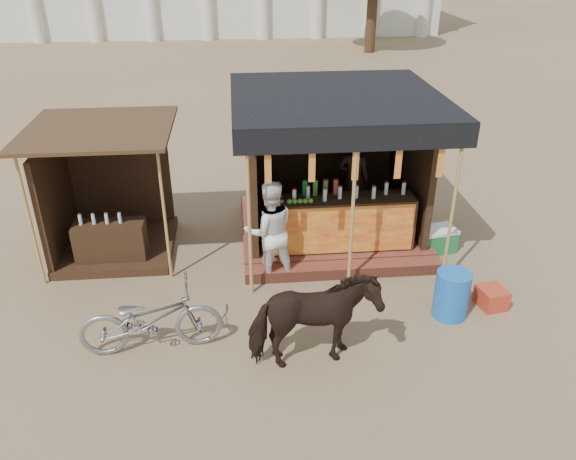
# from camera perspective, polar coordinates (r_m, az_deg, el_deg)

# --- Properties ---
(ground) EXTENTS (120.00, 120.00, 0.00)m
(ground) POSITION_cam_1_polar(r_m,az_deg,el_deg) (8.06, 1.11, -12.31)
(ground) COLOR #846B4C
(ground) RESTS_ON ground
(main_stall) EXTENTS (3.60, 3.61, 2.78)m
(main_stall) POSITION_cam_1_polar(r_m,az_deg,el_deg) (10.50, 4.66, 4.37)
(main_stall) COLOR brown
(main_stall) RESTS_ON ground
(secondary_stall) EXTENTS (2.40, 2.40, 2.38)m
(secondary_stall) POSITION_cam_1_polar(r_m,az_deg,el_deg) (10.59, -18.22, 2.17)
(secondary_stall) COLOR #341E13
(secondary_stall) RESTS_ON ground
(cow) EXTENTS (1.77, 0.99, 1.42)m
(cow) POSITION_cam_1_polar(r_m,az_deg,el_deg) (7.44, 2.58, -9.31)
(cow) COLOR black
(cow) RESTS_ON ground
(motorbike) EXTENTS (2.00, 0.84, 1.03)m
(motorbike) POSITION_cam_1_polar(r_m,az_deg,el_deg) (8.03, -13.78, -8.76)
(motorbike) COLOR gray
(motorbike) RESTS_ON ground
(bystander) EXTENTS (0.95, 0.79, 1.76)m
(bystander) POSITION_cam_1_polar(r_m,az_deg,el_deg) (9.20, -1.87, -0.11)
(bystander) COLOR white
(bystander) RESTS_ON ground
(blue_barrel) EXTENTS (0.67, 0.67, 0.76)m
(blue_barrel) POSITION_cam_1_polar(r_m,az_deg,el_deg) (8.88, 16.28, -6.30)
(blue_barrel) COLOR #185EB5
(blue_barrel) RESTS_ON ground
(red_crate) EXTENTS (0.46, 0.49, 0.32)m
(red_crate) POSITION_cam_1_polar(r_m,az_deg,el_deg) (9.41, 19.98, -6.45)
(red_crate) COLOR #AF341D
(red_crate) RESTS_ON ground
(cooler) EXTENTS (0.71, 0.55, 0.46)m
(cooler) POSITION_cam_1_polar(r_m,az_deg,el_deg) (10.65, 14.91, -0.93)
(cooler) COLOR #1A7637
(cooler) RESTS_ON ground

